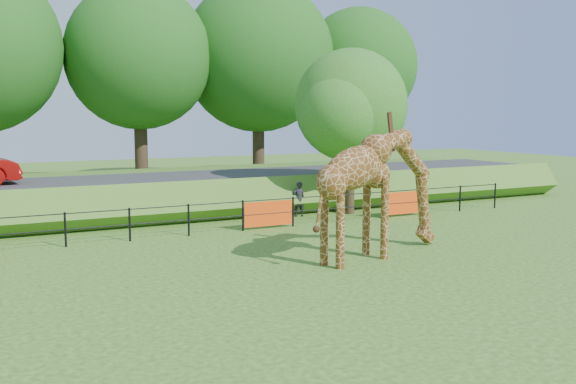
% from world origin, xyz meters
% --- Properties ---
extents(ground, '(90.00, 90.00, 0.00)m').
position_xyz_m(ground, '(0.00, 0.00, 0.00)').
color(ground, '#2A5214').
rests_on(ground, ground).
extents(giraffe, '(5.27, 2.29, 3.72)m').
position_xyz_m(giraffe, '(3.95, 2.51, 1.86)').
color(giraffe, '#5C3413').
rests_on(giraffe, ground).
extents(perimeter_fence, '(28.07, 0.10, 1.10)m').
position_xyz_m(perimeter_fence, '(0.00, 8.00, 0.55)').
color(perimeter_fence, black).
rests_on(perimeter_fence, ground).
extents(embankment, '(40.00, 9.00, 1.30)m').
position_xyz_m(embankment, '(0.00, 15.50, 0.65)').
color(embankment, '#2A5214').
rests_on(embankment, ground).
extents(road, '(40.00, 5.00, 0.12)m').
position_xyz_m(road, '(0.00, 14.00, 1.36)').
color(road, '#2F2F32').
rests_on(road, embankment).
extents(visitor, '(0.56, 0.42, 1.42)m').
position_xyz_m(visitor, '(5.26, 9.91, 0.71)').
color(visitor, black).
rests_on(visitor, ground).
extents(tree_east, '(5.40, 4.71, 6.76)m').
position_xyz_m(tree_east, '(7.60, 9.63, 4.28)').
color(tree_east, '#302015').
rests_on(tree_east, ground).
extents(bg_tree_line, '(37.30, 8.80, 11.82)m').
position_xyz_m(bg_tree_line, '(1.89, 22.00, 7.19)').
color(bg_tree_line, '#302015').
rests_on(bg_tree_line, ground).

